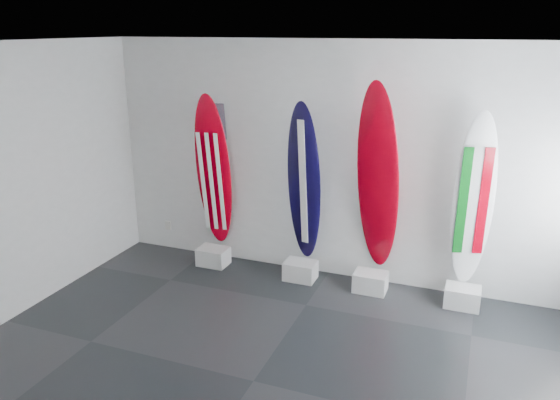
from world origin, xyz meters
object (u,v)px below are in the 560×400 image
at_px(surfboard_usa, 214,172).
at_px(surfboard_swiss, 378,179).
at_px(surfboard_navy, 304,183).
at_px(surfboard_italy, 473,201).

relative_size(surfboard_usa, surfboard_swiss, 0.90).
bearing_deg(surfboard_navy, surfboard_italy, 11.49).
relative_size(surfboard_usa, surfboard_italy, 1.04).
xyz_separation_m(surfboard_swiss, surfboard_italy, (1.09, 0.00, -0.14)).
distance_m(surfboard_swiss, surfboard_italy, 1.10).
bearing_deg(surfboard_navy, surfboard_swiss, 11.49).
xyz_separation_m(surfboard_usa, surfboard_swiss, (2.18, 0.00, 0.12)).
bearing_deg(surfboard_italy, surfboard_swiss, 164.31).
bearing_deg(surfboard_usa, surfboard_swiss, -5.30).
xyz_separation_m(surfboard_navy, surfboard_swiss, (0.92, 0.00, 0.14)).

